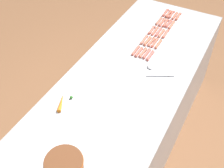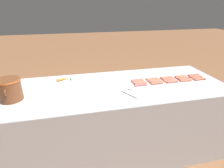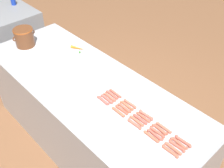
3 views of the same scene
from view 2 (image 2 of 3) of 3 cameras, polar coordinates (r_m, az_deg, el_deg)
The scene contains 30 objects.
ground_plane at distance 2.47m, azimuth 0.58°, elevation -19.44°, with size 20.00×20.00×0.00m, color brown.
griddle_counter at distance 2.19m, azimuth 0.63°, elevation -11.11°, with size 0.92×2.47×0.87m.
hot_dog_0 at distance 2.36m, azimuth 25.75°, elevation 1.36°, with size 0.03×0.15×0.02m.
hot_dog_1 at distance 2.25m, azimuth 22.07°, elevation 1.04°, with size 0.03×0.15×0.02m.
hot_dog_2 at distance 2.16m, azimuth 18.28°, elevation 0.65°, with size 0.03×0.15×0.02m.
hot_dog_3 at distance 2.07m, azimuth 13.95°, elevation 0.22°, with size 0.03×0.15×0.02m.
hot_dog_4 at distance 2.00m, azimuth 9.05°, elevation -0.27°, with size 0.03×0.15×0.02m.
hot_dog_5 at distance 2.38m, azimuth 25.26°, elevation 1.67°, with size 0.02×0.15×0.02m.
hot_dog_6 at distance 2.28m, azimuth 21.79°, elevation 1.38°, with size 0.03×0.15×0.02m.
hot_dog_7 at distance 2.18m, azimuth 17.58°, elevation 1.01°, with size 0.03×0.15×0.02m.
hot_dog_8 at distance 2.11m, azimuth 13.54°, elevation 0.62°, with size 0.03×0.15×0.02m.
hot_dog_9 at distance 2.03m, azimuth 8.92°, elevation 0.18°, with size 0.03×0.15×0.02m.
hot_dog_10 at distance 2.41m, azimuth 24.79°, elevation 2.03°, with size 0.03×0.15×0.02m.
hot_dog_11 at distance 2.30m, azimuth 21.20°, elevation 1.67°, with size 0.03×0.15×0.02m.
hot_dog_12 at distance 2.21m, azimuth 17.29°, elevation 1.35°, with size 0.02×0.15×0.02m.
hot_dog_13 at distance 2.13m, azimuth 13.17°, elevation 0.95°, with size 0.03×0.15×0.02m.
hot_dog_14 at distance 2.06m, azimuth 8.54°, elevation 0.55°, with size 0.03×0.15×0.02m.
hot_dog_15 at distance 2.43m, azimuth 24.30°, elevation 2.29°, with size 0.03×0.15×0.02m.
hot_dog_16 at distance 2.33m, azimuth 20.70°, elevation 2.00°, with size 0.03×0.15×0.02m.
hot_dog_17 at distance 2.24m, azimuth 16.92°, elevation 1.69°, with size 0.02×0.15×0.02m.
hot_dog_18 at distance 2.16m, azimuth 12.62°, elevation 1.30°, with size 0.03×0.15×0.02m.
hot_dog_19 at distance 2.09m, azimuth 7.99°, elevation 0.90°, with size 0.03×0.15×0.02m.
hot_dog_20 at distance 2.46m, azimuth 23.99°, elevation 2.62°, with size 0.03×0.15×0.02m.
hot_dog_21 at distance 2.36m, azimuth 20.43°, elevation 2.33°, with size 0.03×0.15×0.02m.
hot_dog_22 at distance 2.27m, azimuth 16.47°, elevation 2.01°, with size 0.03×0.15×0.02m.
hot_dog_23 at distance 2.19m, azimuth 12.30°, elevation 1.66°, with size 0.03×0.15×0.02m.
hot_dog_24 at distance 2.12m, azimuth 7.84°, elevation 1.27°, with size 0.02×0.15×0.02m.
bean_pot at distance 1.90m, azimuth -29.37°, elevation -1.24°, with size 0.27×0.22×0.21m.
serving_spoon at distance 1.87m, azimuth 5.70°, elevation -1.97°, with size 0.26×0.16×0.02m.
carrot at distance 2.19m, azimuth -14.63°, elevation 1.59°, with size 0.10×0.17×0.03m.
Camera 2 is at (-1.74, 0.42, 1.69)m, focal length 29.32 mm.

